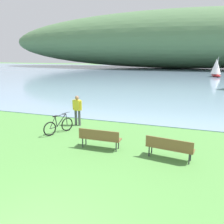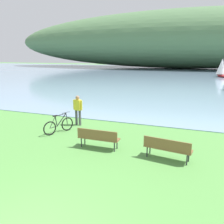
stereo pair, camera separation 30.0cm
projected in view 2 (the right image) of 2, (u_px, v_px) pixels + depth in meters
The scene contains 7 objects.
bay_water at pixel (184, 74), 49.86m from camera, with size 180.00×80.00×0.04m, color #7A99B2.
distant_hillside at pixel (182, 39), 69.41m from camera, with size 114.06×28.00×17.00m, color #4C7047.
park_bench_near_camera at pixel (98, 137), 9.86m from camera, with size 1.81×0.50×0.88m.
park_bench_further_along at pixel (167, 147), 8.78m from camera, with size 1.85×0.73×0.88m.
bicycle_leaning_near_bench at pixel (59, 125), 11.92m from camera, with size 0.77×1.64×1.01m.
person_at_shoreline at pixel (78, 108), 13.13m from camera, with size 0.61×0.26×1.71m.
sailboat_mid_bay at pixel (222, 68), 41.87m from camera, with size 2.37×3.14×3.59m.
Camera 2 is at (3.24, -3.23, 3.91)m, focal length 37.19 mm.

